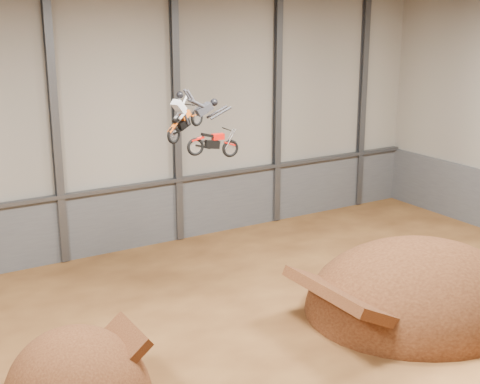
# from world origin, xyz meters

# --- Properties ---
(floor) EXTENTS (40.00, 40.00, 0.00)m
(floor) POSITION_xyz_m (0.00, 0.00, 0.00)
(floor) COLOR #543116
(floor) RESTS_ON ground
(back_wall) EXTENTS (40.00, 0.10, 14.00)m
(back_wall) POSITION_xyz_m (0.00, 15.00, 7.00)
(back_wall) COLOR #9E988B
(back_wall) RESTS_ON ground
(lower_band_back) EXTENTS (39.80, 0.18, 3.50)m
(lower_band_back) POSITION_xyz_m (0.00, 14.90, 1.75)
(lower_band_back) COLOR #585B60
(lower_band_back) RESTS_ON ground
(steel_rail) EXTENTS (39.80, 0.35, 0.20)m
(steel_rail) POSITION_xyz_m (0.00, 14.75, 3.55)
(steel_rail) COLOR #47494F
(steel_rail) RESTS_ON lower_band_back
(steel_column_2) EXTENTS (0.40, 0.36, 13.90)m
(steel_column_2) POSITION_xyz_m (-3.33, 14.80, 7.00)
(steel_column_2) COLOR #47494F
(steel_column_2) RESTS_ON ground
(steel_column_3) EXTENTS (0.40, 0.36, 13.90)m
(steel_column_3) POSITION_xyz_m (3.33, 14.80, 7.00)
(steel_column_3) COLOR #47494F
(steel_column_3) RESTS_ON ground
(steel_column_4) EXTENTS (0.40, 0.36, 13.90)m
(steel_column_4) POSITION_xyz_m (10.00, 14.80, 7.00)
(steel_column_4) COLOR #47494F
(steel_column_4) RESTS_ON ground
(steel_column_5) EXTENTS (0.40, 0.36, 13.90)m
(steel_column_5) POSITION_xyz_m (16.67, 14.80, 7.00)
(steel_column_5) COLOR #47494F
(steel_column_5) RESTS_ON ground
(landing_ramp) EXTENTS (10.33, 9.14, 5.96)m
(landing_ramp) POSITION_xyz_m (8.28, 1.20, 0.00)
(landing_ramp) COLOR #3F1F0F
(landing_ramp) RESTS_ON ground
(fmx_rider_a) EXTENTS (2.86, 1.75, 2.61)m
(fmx_rider_a) POSITION_xyz_m (-0.23, 6.44, 8.82)
(fmx_rider_a) COLOR #E95912
(fmx_rider_b) EXTENTS (3.41, 1.07, 2.99)m
(fmx_rider_b) POSITION_xyz_m (0.24, 5.21, 8.35)
(fmx_rider_b) COLOR red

